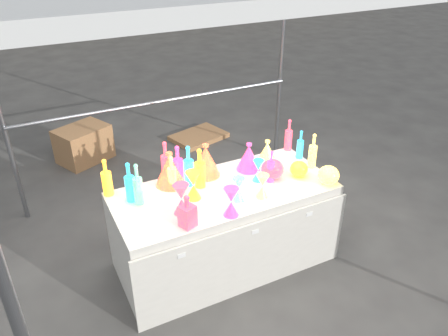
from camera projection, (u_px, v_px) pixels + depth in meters
name	position (u px, v px, depth m)	size (l,w,h in m)	color
ground	(224.00, 260.00, 3.90)	(80.00, 80.00, 0.00)	#5B5954
display_table	(224.00, 227.00, 3.71)	(1.84, 0.83, 0.75)	silver
cardboard_box_closed	(84.00, 144.00, 5.43)	(0.60, 0.44, 0.44)	#B37E50
cardboard_box_flat	(199.00, 136.00, 6.06)	(0.71, 0.51, 0.06)	#B37E50
bottle_0	(106.00, 177.00, 3.39)	(0.08, 0.08, 0.32)	red
bottle_1	(130.00, 182.00, 3.32)	(0.08, 0.08, 0.33)	#1B951B
bottle_2	(166.00, 161.00, 3.58)	(0.08, 0.08, 0.36)	#FF601A
bottle_3	(178.00, 164.00, 3.56)	(0.09, 0.09, 0.33)	#1C49A5
bottle_4	(172.00, 172.00, 3.48)	(0.07, 0.07, 0.29)	#158681
bottle_5	(138.00, 184.00, 3.28)	(0.07, 0.07, 0.34)	#AA2263
bottle_6	(200.00, 168.00, 3.49)	(0.09, 0.09, 0.34)	red
bottle_7	(189.00, 166.00, 3.51)	(0.08, 0.08, 0.36)	#1B951B
decanter_1	(187.00, 211.00, 3.05)	(0.10, 0.10, 0.26)	#FF601A
hourglass_0	(181.00, 199.00, 3.19)	(0.12, 0.12, 0.24)	#FF601A
hourglass_1	(231.00, 202.00, 3.17)	(0.11, 0.11, 0.23)	#1C49A5
hourglass_2	(262.00, 186.00, 3.39)	(0.10, 0.10, 0.20)	#158681
hourglass_3	(238.00, 189.00, 3.35)	(0.10, 0.10, 0.20)	#AA2263
hourglass_4	(193.00, 185.00, 3.37)	(0.12, 0.12, 0.24)	red
hourglass_5	(258.00, 170.00, 3.61)	(0.10, 0.10, 0.19)	#1B951B
globe_0	(299.00, 170.00, 3.69)	(0.15, 0.15, 0.12)	red
globe_1	(328.00, 176.00, 3.58)	(0.18, 0.18, 0.14)	#158681
globe_2	(272.00, 170.00, 3.65)	(0.19, 0.19, 0.15)	#FF601A
lampshade_0	(170.00, 169.00, 3.53)	(0.25, 0.25, 0.29)	gold
lampshade_1	(206.00, 160.00, 3.67)	(0.25, 0.25, 0.29)	gold
lampshade_2	(249.00, 156.00, 3.76)	(0.21, 0.21, 0.25)	#1C49A5
lampshade_3	(267.00, 152.00, 3.84)	(0.20, 0.20, 0.24)	#158681
bottle_8	(300.00, 144.00, 3.93)	(0.06, 0.06, 0.27)	#1B951B
bottle_9	(289.00, 135.00, 4.07)	(0.07, 0.07, 0.31)	#FF601A
bottle_10	(271.00, 166.00, 3.58)	(0.06, 0.06, 0.28)	#1C49A5
bottle_11	(313.00, 151.00, 3.78)	(0.07, 0.07, 0.32)	#158681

